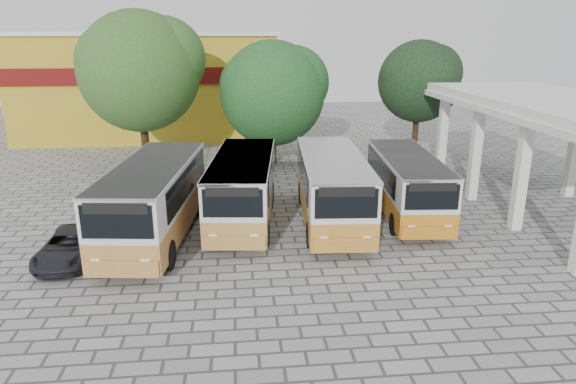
{
  "coord_description": "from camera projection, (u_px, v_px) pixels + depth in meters",
  "views": [
    {
      "loc": [
        -4.16,
        -18.09,
        8.23
      ],
      "look_at": [
        -1.97,
        3.44,
        1.5
      ],
      "focal_mm": 32.0,
      "sensor_mm": 36.0,
      "label": 1
    }
  ],
  "objects": [
    {
      "name": "bus_centre_right",
      "position": [
        332.0,
        184.0,
        22.75
      ],
      "size": [
        3.17,
        8.75,
        3.1
      ],
      "rotation": [
        0.0,
        0.0,
        -0.07
      ],
      "color": "#A97222",
      "rests_on": "ground"
    },
    {
      "name": "terminal_shelter",
      "position": [
        558.0,
        109.0,
        23.39
      ],
      "size": [
        6.8,
        15.8,
        5.4
      ],
      "color": "silver",
      "rests_on": "ground"
    },
    {
      "name": "bus_far_left",
      "position": [
        154.0,
        197.0,
        20.89
      ],
      "size": [
        3.69,
        9.09,
        3.19
      ],
      "rotation": [
        0.0,
        0.0,
        -0.12
      ],
      "color": "#A97033",
      "rests_on": "ground"
    },
    {
      "name": "parked_car",
      "position": [
        69.0,
        246.0,
        19.25
      ],
      "size": [
        1.91,
        4.07,
        1.13
      ],
      "primitive_type": "imported",
      "rotation": [
        0.0,
        0.0,
        -0.01
      ],
      "color": "black",
      "rests_on": "ground"
    },
    {
      "name": "bus_far_right",
      "position": [
        407.0,
        181.0,
        23.77
      ],
      "size": [
        3.02,
        8.04,
        2.84
      ],
      "rotation": [
        0.0,
        0.0,
        -0.08
      ],
      "color": "#B26A11",
      "rests_on": "ground"
    },
    {
      "name": "bus_centre_left",
      "position": [
        243.0,
        185.0,
        22.89
      ],
      "size": [
        3.41,
        8.55,
        3.0
      ],
      "rotation": [
        0.0,
        0.0,
        -0.11
      ],
      "color": "#AB7834",
      "rests_on": "ground"
    },
    {
      "name": "shophouse_block",
      "position": [
        152.0,
        84.0,
        42.42
      ],
      "size": [
        20.4,
        10.4,
        8.3
      ],
      "color": "#AD8D1A",
      "rests_on": "ground"
    },
    {
      "name": "ground",
      "position": [
        347.0,
        253.0,
        20.03
      ],
      "size": [
        90.0,
        90.0,
        0.0
      ],
      "primitive_type": "plane",
      "color": "gray",
      "rests_on": "ground"
    },
    {
      "name": "tree_middle",
      "position": [
        274.0,
        90.0,
        32.43
      ],
      "size": [
        6.96,
        6.63,
        7.87
      ],
      "color": "#342114",
      "rests_on": "ground"
    },
    {
      "name": "tree_right",
      "position": [
        420.0,
        79.0,
        33.49
      ],
      "size": [
        5.59,
        5.33,
        7.85
      ],
      "color": "#372011",
      "rests_on": "ground"
    },
    {
      "name": "tree_left",
      "position": [
        141.0,
        67.0,
        31.12
      ],
      "size": [
        7.68,
        7.31,
        9.64
      ],
      "color": "#362210",
      "rests_on": "ground"
    }
  ]
}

